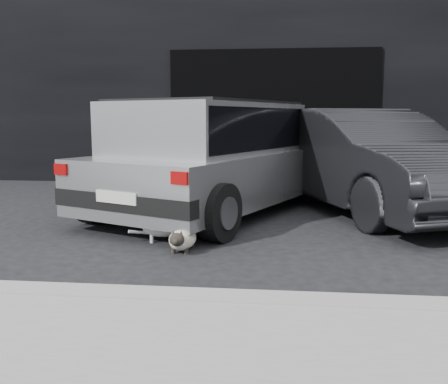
# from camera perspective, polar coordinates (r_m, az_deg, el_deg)

# --- Properties ---
(ground) EXTENTS (80.00, 80.00, 0.00)m
(ground) POSITION_cam_1_polar(r_m,az_deg,el_deg) (6.07, -4.48, -3.96)
(ground) COLOR black
(ground) RESTS_ON ground
(building_facade) EXTENTS (34.00, 4.00, 5.00)m
(building_facade) POSITION_cam_1_polar(r_m,az_deg,el_deg) (11.88, 5.81, 14.25)
(building_facade) COLOR black
(building_facade) RESTS_ON ground
(garage_opening) EXTENTS (4.00, 0.10, 2.60)m
(garage_opening) POSITION_cam_1_polar(r_m,az_deg,el_deg) (9.81, 5.62, 8.44)
(garage_opening) COLOR black
(garage_opening) RESTS_ON ground
(curb) EXTENTS (18.00, 0.25, 0.12)m
(curb) POSITION_cam_1_polar(r_m,az_deg,el_deg) (3.46, 4.11, -12.70)
(curb) COLOR gray
(curb) RESTS_ON ground
(silver_hatchback) EXTENTS (3.38, 4.53, 1.53)m
(silver_hatchback) POSITION_cam_1_polar(r_m,az_deg,el_deg) (6.84, -1.14, 4.53)
(silver_hatchback) COLOR #A8AAAC
(silver_hatchback) RESTS_ON ground
(second_car) EXTENTS (3.02, 4.60, 1.43)m
(second_car) POSITION_cam_1_polar(r_m,az_deg,el_deg) (7.26, 15.89, 3.52)
(second_car) COLOR black
(second_car) RESTS_ON ground
(cat_siamese) EXTENTS (0.27, 0.76, 0.26)m
(cat_siamese) POSITION_cam_1_polar(r_m,az_deg,el_deg) (4.96, -4.83, -5.40)
(cat_siamese) COLOR beige
(cat_siamese) RESTS_ON ground
(cat_white) EXTENTS (0.68, 0.35, 0.33)m
(cat_white) POSITION_cam_1_polar(r_m,az_deg,el_deg) (5.36, -6.44, -3.91)
(cat_white) COLOR white
(cat_white) RESTS_ON ground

